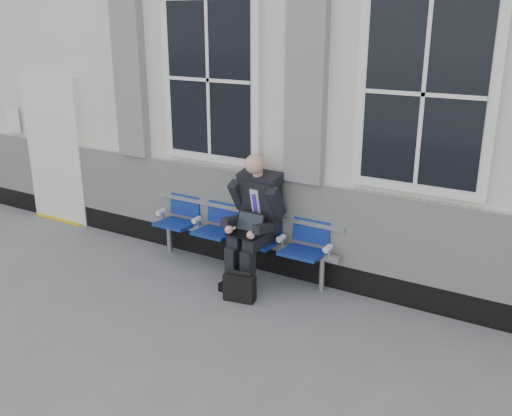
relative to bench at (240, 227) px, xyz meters
The scene contains 5 objects.
ground 2.20m from the bench, 38.36° to the right, with size 70.00×70.00×0.00m, color slate.
station_building 3.18m from the bench, 52.41° to the left, with size 14.40×4.40×4.49m.
bench is the anchor object (origin of this frame).
businessman 0.41m from the bench, 25.52° to the right, with size 0.63×0.85×1.51m.
briefcase 0.91m from the bench, 57.96° to the right, with size 0.36×0.20×0.35m.
Camera 1 is at (1.82, -4.06, 2.94)m, focal length 40.00 mm.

